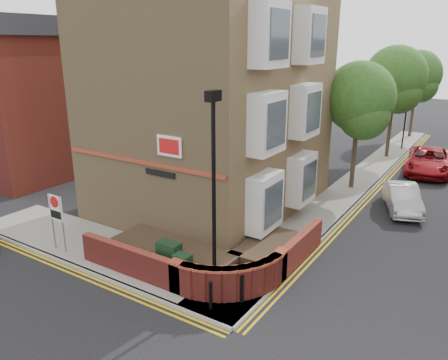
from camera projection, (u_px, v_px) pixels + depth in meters
ground at (151, 298)px, 13.70m from camera, size 120.00×120.00×0.00m
pavement_corner at (108, 251)px, 16.68m from camera, size 13.00×3.00×0.12m
pavement_main at (361, 179)px, 25.48m from camera, size 2.00×32.00×0.12m
kerb_side at (77, 267)px, 15.48m from camera, size 13.00×0.15×0.12m
kerb_main_near at (379, 181)px, 24.97m from camera, size 0.15×32.00×0.12m
yellow_lines_side at (71, 271)px, 15.30m from camera, size 13.00×0.28×0.01m
yellow_lines_main at (383, 183)px, 24.85m from camera, size 0.28×32.00×0.01m
corner_building at (216, 76)px, 19.70m from camera, size 8.95×10.40×13.60m
garden_wall at (198, 265)px, 15.70m from camera, size 6.80×6.00×1.20m
lamppost at (214, 196)px, 12.82m from camera, size 0.25×0.50×6.30m
utility_cabinet_large at (169, 259)px, 14.68m from camera, size 0.80×0.45×1.20m
utility_cabinet_small at (183, 270)px, 14.04m from camera, size 0.55×0.40×1.10m
bollard_near at (211, 295)px, 12.81m from camera, size 0.11×0.11×0.90m
bollard_far at (242, 289)px, 13.15m from camera, size 0.11×0.11×0.90m
zone_sign at (56, 212)px, 16.17m from camera, size 0.72×0.07×2.20m
side_building at (50, 96)px, 26.47m from camera, size 6.40×10.40×9.00m
tree_near at (359, 102)px, 22.51m from camera, size 3.64×3.65×6.70m
tree_mid at (395, 81)px, 28.78m from camera, size 4.03×4.03×7.42m
tree_far at (417, 78)px, 35.28m from camera, size 3.81×3.81×7.00m
traffic_light_assembly at (406, 113)px, 31.67m from camera, size 0.20×0.16×4.20m
silver_car_near at (403, 198)px, 20.66m from camera, size 2.60×4.01×1.25m
red_car_main at (429, 161)px, 26.66m from camera, size 3.05×5.64×1.50m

